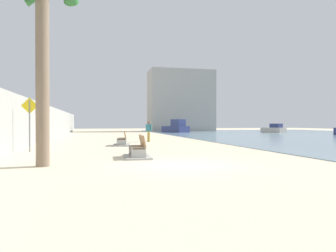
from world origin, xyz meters
TOP-DOWN VIEW (x-y plane):
  - ground_plane at (0.00, 18.00)m, footprint 120.00×120.00m
  - seawall at (-7.50, 18.00)m, footprint 0.80×64.00m
  - palm_tree at (-4.78, 0.63)m, footprint 2.84×2.93m
  - bench_near at (-1.19, 2.67)m, footprint 1.16×2.13m
  - bench_far at (-1.26, 10.20)m, footprint 1.32×2.21m
  - person_walking at (1.16, 13.94)m, footprint 0.43×0.37m
  - boat_mid_bay at (24.51, 33.37)m, footprint 2.51×4.27m
  - boat_distant at (9.58, 37.68)m, footprint 3.92×5.12m
  - pedestrian_sign at (-6.32, 6.56)m, footprint 0.85×0.08m
  - harbor_building at (12.67, 46.00)m, footprint 12.00×6.00m

SIDE VIEW (x-z plane):
  - ground_plane at x=0.00m, z-range 0.00..0.00m
  - bench_near at x=-1.19m, z-range -0.26..0.72m
  - bench_far at x=-1.26m, z-range -0.26..0.72m
  - boat_mid_bay at x=24.51m, z-range -0.13..1.27m
  - boat_distant at x=9.58m, z-range -0.24..1.85m
  - person_walking at x=1.16m, z-range 0.14..1.81m
  - seawall at x=-7.50m, z-range 0.00..3.08m
  - pedestrian_sign at x=-6.32m, z-range 0.34..3.17m
  - palm_tree at x=-4.78m, z-range 1.83..9.11m
  - harbor_building at x=12.67m, z-range 0.00..11.43m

